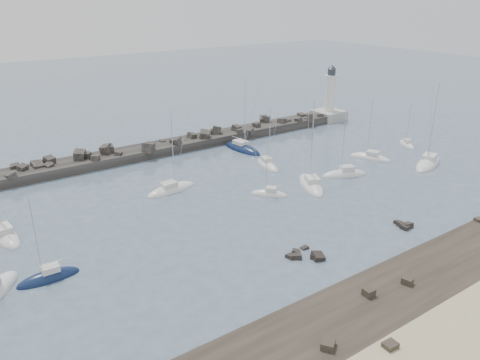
% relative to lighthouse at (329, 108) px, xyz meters
% --- Properties ---
extents(ground, '(400.00, 400.00, 0.00)m').
position_rel_lighthouse_xyz_m(ground, '(-47.00, -38.00, -3.09)').
color(ground, '#495E73').
rests_on(ground, ground).
extents(rock_shelf, '(140.00, 12.07, 1.73)m').
position_rel_lighthouse_xyz_m(rock_shelf, '(-47.14, -60.01, -3.07)').
color(rock_shelf, black).
rests_on(rock_shelf, ground).
extents(rock_cluster_near, '(4.23, 4.44, 1.66)m').
position_rel_lighthouse_xyz_m(rock_cluster_near, '(-50.68, -47.54, -3.08)').
color(rock_cluster_near, black).
rests_on(rock_cluster_near, ground).
extents(rock_cluster_far, '(2.03, 2.80, 1.07)m').
position_rel_lighthouse_xyz_m(rock_cluster_far, '(-33.94, -49.26, -2.88)').
color(rock_cluster_far, black).
rests_on(rock_cluster_far, ground).
extents(breakwater, '(115.00, 8.03, 5.13)m').
position_rel_lighthouse_xyz_m(breakwater, '(-54.35, 0.00, -2.76)').
color(breakwater, '#292624').
rests_on(breakwater, ground).
extents(lighthouse, '(7.00, 7.00, 14.60)m').
position_rel_lighthouse_xyz_m(lighthouse, '(0.00, 0.00, 0.00)').
color(lighthouse, '#9B9C97').
rests_on(lighthouse, ground).
extents(sailboat_1, '(4.22, 9.71, 14.85)m').
position_rel_lighthouse_xyz_m(sailboat_1, '(-80.65, -20.44, -2.95)').
color(sailboat_1, silver).
rests_on(sailboat_1, ground).
extents(sailboat_2, '(7.03, 2.30, 11.37)m').
position_rel_lighthouse_xyz_m(sailboat_2, '(-78.26, -34.32, -2.94)').
color(sailboat_2, '#0F1E40').
rests_on(sailboat_2, ground).
extents(sailboat_3, '(9.43, 4.01, 14.38)m').
position_rel_lighthouse_xyz_m(sailboat_3, '(-54.96, -19.13, -2.95)').
color(sailboat_3, silver).
rests_on(sailboat_3, ground).
extents(sailboat_4, '(5.43, 5.68, 9.72)m').
position_rel_lighthouse_xyz_m(sailboat_4, '(-42.68, -29.82, -2.96)').
color(sailboat_4, silver).
rests_on(sailboat_4, ground).
extents(sailboat_5, '(3.85, 7.98, 12.31)m').
position_rel_lighthouse_xyz_m(sailboat_5, '(-34.59, -18.90, -2.94)').
color(sailboat_5, silver).
rests_on(sailboat_5, ground).
extents(sailboat_6, '(7.20, 10.35, 15.83)m').
position_rel_lighthouse_xyz_m(sailboat_6, '(-34.53, -30.87, -2.94)').
color(sailboat_6, silver).
rests_on(sailboat_6, ground).
extents(sailboat_7, '(4.34, 10.71, 16.42)m').
position_rel_lighthouse_xyz_m(sailboat_7, '(-32.85, -8.03, -2.94)').
color(sailboat_7, '#0F1E40').
rests_on(sailboat_7, ground).
extents(sailboat_8, '(8.62, 5.56, 13.31)m').
position_rel_lighthouse_xyz_m(sailboat_8, '(-26.23, -30.63, -2.93)').
color(sailboat_8, silver).
rests_on(sailboat_8, ground).
extents(sailboat_9, '(5.65, 8.34, 12.77)m').
position_rel_lighthouse_xyz_m(sailboat_9, '(-15.18, -27.01, -2.95)').
color(sailboat_9, silver).
rests_on(sailboat_9, ground).
extents(sailboat_10, '(11.34, 6.86, 17.03)m').
position_rel_lighthouse_xyz_m(sailboat_10, '(-8.84, -35.64, -2.94)').
color(sailboat_10, silver).
rests_on(sailboat_10, ground).
extents(sailboat_11, '(4.58, 6.24, 9.92)m').
position_rel_lighthouse_xyz_m(sailboat_11, '(-2.00, -25.73, -2.95)').
color(sailboat_11, silver).
rests_on(sailboat_11, ground).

